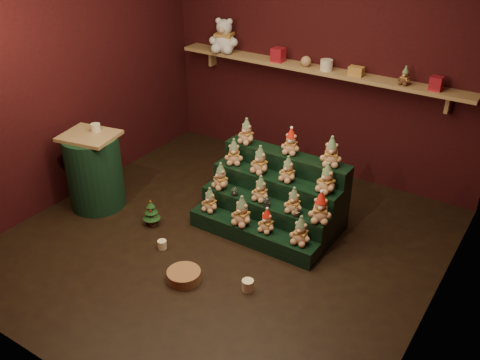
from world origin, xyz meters
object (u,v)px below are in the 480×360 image
Objects in this scene: mug_left at (162,245)px; white_bear at (224,31)px; snow_globe_a at (235,191)px; riser_tier_front at (252,234)px; mug_right at (248,285)px; brown_bear at (405,76)px; snow_globe_c at (296,212)px; wicker_basket at (184,276)px; snow_globe_b at (267,202)px; side_table at (94,171)px; mini_christmas_tree at (151,212)px.

white_bear is at bearing 109.45° from mug_left.
riser_tier_front is at bearing -26.78° from snow_globe_a.
white_bear reaches higher than riser_tier_front.
brown_bear is (0.44, 2.32, 1.36)m from mug_right.
snow_globe_c reaches higher than wicker_basket.
wicker_basket is (-0.27, -1.01, -0.36)m from snow_globe_b.
snow_globe_b is 0.33m from snow_globe_c.
side_table is (-1.82, -0.34, 0.33)m from riser_tier_front.
riser_tier_front is 14.62× the size of snow_globe_b.
mug_right is (0.29, -0.80, -0.36)m from snow_globe_b.
mug_right is 0.20× the size of white_bear.
side_table is 2.77× the size of mini_christmas_tree.
snow_globe_b is at bearing -59.29° from white_bear.
white_bear reaches higher than side_table.
mini_christmas_tree is 1.62× the size of brown_bear.
mini_christmas_tree is at bearing -163.06° from riser_tier_front.
white_bear is (-1.84, 2.32, 1.53)m from mug_right.
side_table reaches higher than mug_right.
brown_bear is at bearing 79.15° from mug_right.
mug_right is (0.68, -0.80, -0.35)m from snow_globe_a.
snow_globe_c is at bearing 18.36° from mini_christmas_tree.
mug_right is 2.72m from brown_bear.
snow_globe_a is at bearing 63.91° from mug_left.
snow_globe_c is 0.18× the size of white_bear.
snow_globe_b is 1.12m from mug_left.
snow_globe_a is at bearing 180.00° from snow_globe_c.
white_bear is at bearing 141.09° from snow_globe_c.
white_bear is at bearing -173.44° from brown_bear.
white_bear is (-1.16, 1.51, 1.17)m from snow_globe_a.
mug_right is (0.36, -0.64, -0.04)m from riser_tier_front.
side_table is 1.23m from mug_left.
snow_globe_a is at bearing 130.11° from mug_right.
side_table is at bearing 167.73° from mug_left.
brown_bear reaches higher than riser_tier_front.
wicker_basket is 3.04m from brown_bear.
snow_globe_a is at bearing 153.22° from riser_tier_front.
riser_tier_front is at bearing -112.65° from snow_globe_b.
snow_globe_b reaches higher than mini_christmas_tree.
mug_left is at bearing -145.40° from snow_globe_c.
snow_globe_a reaches higher than mug_left.
brown_bear is at bearing 53.44° from snow_globe_a.
mug_left is at bearing -35.89° from mini_christmas_tree.
riser_tier_front is at bearing -63.43° from white_bear.
side_table reaches higher than riser_tier_front.
riser_tier_front is 1.88m from side_table.
snow_globe_c is 1.36m from mug_left.
brown_bear reaches higher than side_table.
snow_globe_a is 0.71m from snow_globe_c.
mini_christmas_tree is at bearing 166.97° from mug_right.
mug_right is at bearing -49.89° from snow_globe_a.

